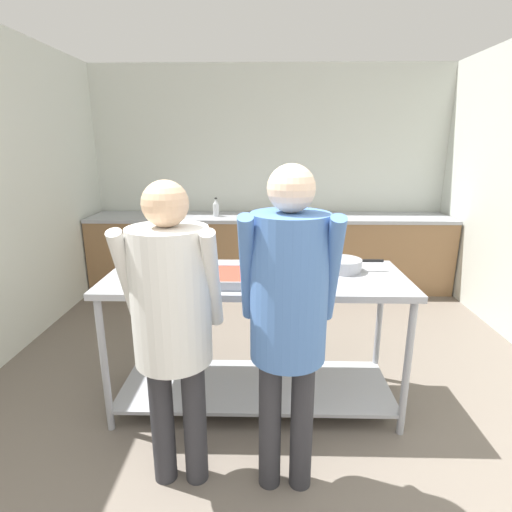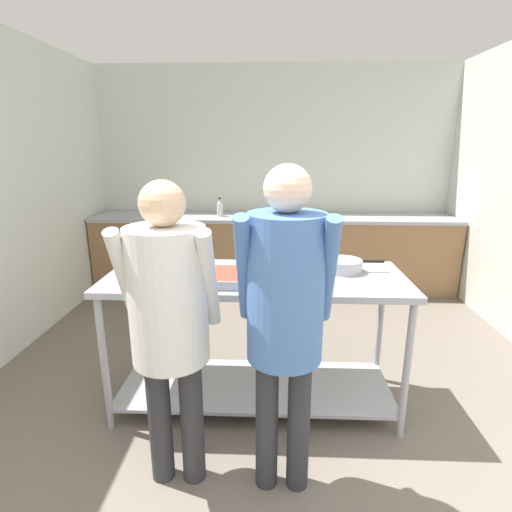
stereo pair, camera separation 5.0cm
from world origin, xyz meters
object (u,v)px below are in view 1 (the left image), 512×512
(plate_stack, at_px, (291,271))
(guest_serving_right, at_px, (289,304))
(guest_serving_left, at_px, (172,311))
(serving_tray_vegetables, at_px, (231,278))
(sauce_pan, at_px, (343,264))
(serving_tray_roast, at_px, (171,262))
(water_bottle, at_px, (216,208))

(plate_stack, relative_size, guest_serving_right, 0.14)
(guest_serving_left, bearing_deg, serving_tray_vegetables, 66.51)
(sauce_pan, height_order, guest_serving_right, guest_serving_right)
(sauce_pan, bearing_deg, guest_serving_right, -116.77)
(guest_serving_left, distance_m, guest_serving_right, 0.55)
(serving_tray_roast, height_order, plate_stack, serving_tray_roast)
(serving_tray_roast, distance_m, water_bottle, 2.11)
(guest_serving_left, bearing_deg, sauce_pan, 39.15)
(serving_tray_roast, relative_size, guest_serving_left, 0.23)
(serving_tray_roast, xyz_separation_m, guest_serving_right, (0.75, -0.89, 0.07))
(serving_tray_vegetables, xyz_separation_m, sauce_pan, (0.72, 0.23, 0.02))
(plate_stack, xyz_separation_m, guest_serving_left, (-0.61, -0.71, 0.03))
(serving_tray_roast, xyz_separation_m, guest_serving_left, (0.20, -0.86, 0.02))
(plate_stack, bearing_deg, sauce_pan, 10.63)
(serving_tray_vegetables, xyz_separation_m, water_bottle, (-0.38, 2.42, 0.05))
(plate_stack, xyz_separation_m, water_bottle, (-0.75, 2.26, 0.06))
(serving_tray_roast, distance_m, serving_tray_vegetables, 0.54)
(serving_tray_vegetables, relative_size, plate_stack, 1.94)
(serving_tray_vegetables, xyz_separation_m, plate_stack, (0.37, 0.17, -0.01))
(guest_serving_left, bearing_deg, plate_stack, 49.41)
(serving_tray_roast, bearing_deg, plate_stack, -10.45)
(sauce_pan, bearing_deg, plate_stack, -169.37)
(plate_stack, xyz_separation_m, sauce_pan, (0.34, 0.06, 0.03))
(serving_tray_roast, height_order, serving_tray_vegetables, same)
(guest_serving_left, height_order, guest_serving_right, guest_serving_right)
(sauce_pan, bearing_deg, serving_tray_roast, 175.79)
(serving_tray_roast, distance_m, guest_serving_left, 0.89)
(plate_stack, relative_size, sauce_pan, 0.60)
(serving_tray_vegetables, relative_size, water_bottle, 2.02)
(plate_stack, relative_size, water_bottle, 1.04)
(plate_stack, xyz_separation_m, guest_serving_right, (-0.06, -0.74, 0.08))
(serving_tray_roast, relative_size, guest_serving_right, 0.22)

